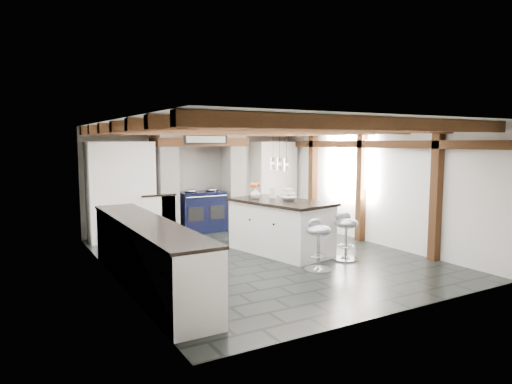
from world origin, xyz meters
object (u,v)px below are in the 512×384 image
range_cooker (201,211)px  bar_stool_far (318,239)px  bar_stool_near (346,231)px  kitchen_island (280,226)px

range_cooker → bar_stool_far: 3.81m
range_cooker → bar_stool_near: range_cooker is taller
range_cooker → kitchen_island: 2.55m
kitchen_island → bar_stool_far: (-0.13, -1.28, 0.02)m
range_cooker → bar_stool_near: 3.70m
kitchen_island → bar_stool_far: bearing=-107.9°
kitchen_island → bar_stool_near: size_ratio=2.57×
range_cooker → bar_stool_near: (1.14, -3.52, 0.04)m
range_cooker → kitchen_island: (0.47, -2.51, 0.02)m
kitchen_island → bar_stool_near: (0.67, -1.01, 0.02)m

